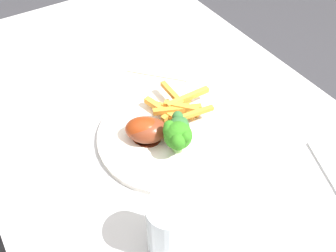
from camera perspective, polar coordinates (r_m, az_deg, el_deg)
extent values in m
cube|color=#B7B7BC|center=(0.73, 2.12, -3.37)|extent=(1.28, 0.69, 0.03)
cylinder|color=gray|center=(1.33, -23.30, -1.95)|extent=(0.06, 0.06, 0.70)
cylinder|color=gray|center=(1.44, -1.58, 7.03)|extent=(0.06, 0.06, 0.70)
cylinder|color=white|center=(0.72, 0.00, -1.43)|extent=(0.27, 0.27, 0.01)
cylinder|color=#839F49|center=(0.69, 1.58, -1.59)|extent=(0.02, 0.02, 0.02)
sphere|color=#2C622C|center=(0.68, 1.63, -0.14)|extent=(0.04, 0.04, 0.04)
sphere|color=#2C622C|center=(0.67, 2.68, -0.56)|extent=(0.01, 0.01, 0.01)
sphere|color=#2C622C|center=(0.68, 1.17, 1.32)|extent=(0.02, 0.02, 0.02)
sphere|color=#2C622C|center=(0.67, 2.68, 0.59)|extent=(0.02, 0.02, 0.02)
sphere|color=#2C622C|center=(0.66, 2.03, -0.93)|extent=(0.02, 0.02, 0.02)
sphere|color=#2C622C|center=(0.66, 0.88, -0.27)|extent=(0.02, 0.02, 0.02)
cylinder|color=#7EB15E|center=(0.68, 1.49, -3.14)|extent=(0.02, 0.02, 0.02)
sphere|color=#2D781A|center=(0.66, 1.54, -1.47)|extent=(0.05, 0.05, 0.05)
sphere|color=#2D781A|center=(0.65, 0.35, -0.71)|extent=(0.03, 0.03, 0.03)
sphere|color=#2D781A|center=(0.64, 1.42, -2.38)|extent=(0.03, 0.03, 0.03)
sphere|color=#2D781A|center=(0.65, 1.57, -2.73)|extent=(0.02, 0.02, 0.02)
sphere|color=#2D781A|center=(0.64, 2.74, -1.66)|extent=(0.02, 0.02, 0.02)
sphere|color=#2D781A|center=(0.64, 1.55, -2.31)|extent=(0.03, 0.03, 0.03)
sphere|color=#2D781A|center=(0.65, 0.34, -0.17)|extent=(0.02, 0.02, 0.02)
cube|color=orange|center=(0.75, 1.28, 2.01)|extent=(0.06, 0.08, 0.01)
cube|color=orange|center=(0.74, 1.82, 2.09)|extent=(0.06, 0.03, 0.01)
cube|color=orange|center=(0.76, 0.62, 5.04)|extent=(0.08, 0.01, 0.01)
cube|color=orange|center=(0.73, 1.44, 2.55)|extent=(0.05, 0.09, 0.01)
cube|color=orange|center=(0.71, 4.11, 1.95)|extent=(0.02, 0.08, 0.01)
cube|color=#F79D33|center=(0.75, 3.07, 4.45)|extent=(0.01, 0.10, 0.01)
cube|color=#C37C28|center=(0.74, 1.10, 2.52)|extent=(0.02, 0.07, 0.01)
cube|color=orange|center=(0.74, 1.29, 2.60)|extent=(0.03, 0.08, 0.01)
cube|color=orange|center=(0.73, 2.04, 2.97)|extent=(0.06, 0.06, 0.01)
cube|color=#F49B33|center=(0.74, -1.01, 2.60)|extent=(0.09, 0.03, 0.01)
cube|color=orange|center=(0.75, 0.37, 2.20)|extent=(0.07, 0.03, 0.01)
cube|color=orange|center=(0.75, 0.95, 2.66)|extent=(0.07, 0.05, 0.01)
cylinder|color=#511D10|center=(0.71, -3.06, -1.77)|extent=(0.05, 0.05, 0.00)
ellipsoid|color=maroon|center=(0.69, -3.12, -0.68)|extent=(0.08, 0.09, 0.04)
cylinder|color=beige|center=(0.70, 1.52, -0.48)|extent=(0.02, 0.03, 0.01)
sphere|color=silver|center=(0.70, 2.78, -0.39)|extent=(0.02, 0.02, 0.02)
cylinder|color=#621C09|center=(0.71, -3.66, -1.63)|extent=(0.05, 0.05, 0.00)
ellipsoid|color=maroon|center=(0.69, -3.75, -0.46)|extent=(0.08, 0.09, 0.04)
cylinder|color=beige|center=(0.69, 1.05, -0.71)|extent=(0.03, 0.04, 0.01)
sphere|color=silver|center=(0.69, 2.66, -0.75)|extent=(0.02, 0.02, 0.02)
cube|color=silver|center=(0.71, 24.23, -8.05)|extent=(0.18, 0.08, 0.00)
cylinder|color=silver|center=(0.55, 0.28, -15.25)|extent=(0.07, 0.07, 0.11)
cube|color=beige|center=(0.92, -0.29, 10.86)|extent=(0.22, 0.22, 0.00)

